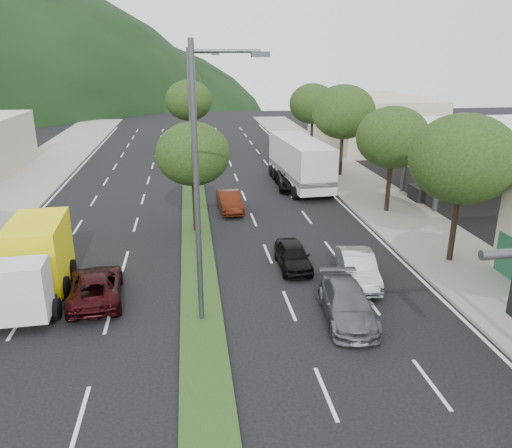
{
  "coord_description": "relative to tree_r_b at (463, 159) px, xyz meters",
  "views": [
    {
      "loc": [
        -0.2,
        -8.7,
        9.52
      ],
      "look_at": [
        2.74,
        13.04,
        2.02
      ],
      "focal_mm": 35.0,
      "sensor_mm": 36.0,
      "label": 1
    }
  ],
  "objects": [
    {
      "name": "sidewalk_right",
      "position": [
        0.5,
        13.0,
        -4.96
      ],
      "size": [
        5.0,
        90.0,
        0.15
      ],
      "primitive_type": "cube",
      "color": "gray",
      "rests_on": "ground"
    },
    {
      "name": "median",
      "position": [
        -12.0,
        16.0,
        -4.98
      ],
      "size": [
        1.6,
        56.0,
        0.12
      ],
      "primitive_type": "cube",
      "color": "#213B15",
      "rests_on": "ground"
    },
    {
      "name": "gas_canopy",
      "position": [
        7.0,
        10.0,
        -0.39
      ],
      "size": [
        12.2,
        8.2,
        5.25
      ],
      "color": "silver",
      "rests_on": "ground"
    },
    {
      "name": "bldg_right_far",
      "position": [
        7.5,
        32.0,
        -2.44
      ],
      "size": [
        10.0,
        16.0,
        5.2
      ],
      "primitive_type": "cube",
      "color": "beige",
      "rests_on": "ground"
    },
    {
      "name": "tree_r_b",
      "position": [
        0.0,
        0.0,
        0.0
      ],
      "size": [
        4.8,
        4.8,
        6.94
      ],
      "color": "black",
      "rests_on": "sidewalk_right"
    },
    {
      "name": "tree_r_c",
      "position": [
        0.0,
        8.0,
        -0.29
      ],
      "size": [
        4.4,
        4.4,
        6.48
      ],
      "color": "black",
      "rests_on": "sidewalk_right"
    },
    {
      "name": "tree_r_d",
      "position": [
        0.0,
        18.0,
        0.14
      ],
      "size": [
        5.0,
        5.0,
        7.17
      ],
      "color": "black",
      "rests_on": "sidewalk_right"
    },
    {
      "name": "tree_r_e",
      "position": [
        0.0,
        28.0,
        -0.14
      ],
      "size": [
        4.6,
        4.6,
        6.71
      ],
      "color": "black",
      "rests_on": "sidewalk_right"
    },
    {
      "name": "tree_med_near",
      "position": [
        -12.0,
        6.0,
        -0.61
      ],
      "size": [
        4.0,
        4.0,
        6.02
      ],
      "color": "black",
      "rests_on": "median"
    },
    {
      "name": "tree_med_far",
      "position": [
        -12.0,
        32.0,
        -0.03
      ],
      "size": [
        4.8,
        4.8,
        6.94
      ],
      "color": "black",
      "rests_on": "median"
    },
    {
      "name": "streetlight_near",
      "position": [
        -11.79,
        -4.0,
        0.55
      ],
      "size": [
        2.6,
        0.25,
        10.0
      ],
      "color": "#47494C",
      "rests_on": "ground"
    },
    {
      "name": "streetlight_mid",
      "position": [
        -11.79,
        21.0,
        0.55
      ],
      "size": [
        2.6,
        0.25,
        10.0
      ],
      "color": "#47494C",
      "rests_on": "ground"
    },
    {
      "name": "sedan_silver",
      "position": [
        -5.13,
        -1.52,
        -4.38
      ],
      "size": [
        1.91,
        4.16,
        1.32
      ],
      "primitive_type": "imported",
      "rotation": [
        0.0,
        0.0,
        -0.13
      ],
      "color": "#B7BAC0",
      "rests_on": "ground"
    },
    {
      "name": "suv_maroon",
      "position": [
        -16.19,
        -1.72,
        -4.42
      ],
      "size": [
        2.47,
        4.59,
        1.22
      ],
      "primitive_type": "imported",
      "rotation": [
        0.0,
        0.0,
        3.24
      ],
      "color": "black",
      "rests_on": "ground"
    },
    {
      "name": "car_queue_a",
      "position": [
        -7.6,
        0.41,
        -4.44
      ],
      "size": [
        1.44,
        3.52,
        1.19
      ],
      "primitive_type": "imported",
      "rotation": [
        0.0,
        0.0,
        -0.01
      ],
      "color": "black",
      "rests_on": "ground"
    },
    {
      "name": "car_queue_b",
      "position": [
        -6.56,
        -4.59,
        -4.41
      ],
      "size": [
        2.16,
        4.46,
        1.25
      ],
      "primitive_type": "imported",
      "rotation": [
        0.0,
        0.0,
        -0.1
      ],
      "color": "#57575D",
      "rests_on": "ground"
    },
    {
      "name": "car_queue_c",
      "position": [
        -9.78,
        9.69,
        -4.41
      ],
      "size": [
        1.57,
        3.86,
        1.25
      ],
      "primitive_type": "imported",
      "rotation": [
        0.0,
        0.0,
        0.07
      ],
      "color": "#4C1A0C",
      "rests_on": "ground"
    },
    {
      "name": "car_queue_d",
      "position": [
        -4.66,
        14.69,
        -4.36
      ],
      "size": [
        2.6,
        5.04,
        1.36
      ],
      "primitive_type": "imported",
      "rotation": [
        0.0,
        0.0,
        -0.07
      ],
      "color": "black",
      "rests_on": "ground"
    },
    {
      "name": "box_truck",
      "position": [
        -18.62,
        -0.91,
        -3.62
      ],
      "size": [
        2.65,
        6.17,
        2.99
      ],
      "rotation": [
        0.0,
        0.0,
        3.2
      ],
      "color": "silver",
      "rests_on": "ground"
    },
    {
      "name": "motorhome",
      "position": [
        -4.02,
        15.22,
        -3.15
      ],
      "size": [
        3.44,
        9.38,
        3.54
      ],
      "rotation": [
        0.0,
        0.0,
        0.07
      ],
      "color": "silver",
      "rests_on": "ground"
    }
  ]
}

